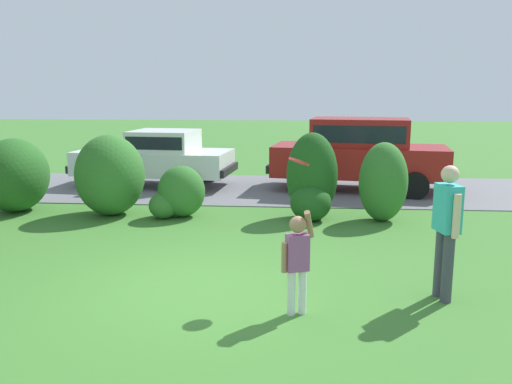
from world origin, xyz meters
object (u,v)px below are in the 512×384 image
object	(u,v)px
child_thrower	(297,257)
adult_onlooker	(447,225)
parked_suv	(359,150)
frisbee	(299,162)
parked_sedan	(157,156)

from	to	relation	value
child_thrower	adult_onlooker	world-z (taller)	adult_onlooker
parked_suv	adult_onlooker	world-z (taller)	parked_suv
parked_suv	frisbee	size ratio (longest dim) A/B	16.87
parked_suv	frisbee	bearing A→B (deg)	-102.39
adult_onlooker	child_thrower	bearing A→B (deg)	-161.84
parked_sedan	adult_onlooker	size ratio (longest dim) A/B	2.62
parked_suv	parked_sedan	bearing A→B (deg)	177.96
frisbee	parked_suv	bearing A→B (deg)	77.61
parked_suv	frisbee	distance (m)	7.50
frisbee	adult_onlooker	xyz separation A→B (m)	(1.86, -0.21, -0.76)
parked_suv	child_thrower	world-z (taller)	parked_suv
parked_sedan	parked_suv	distance (m)	5.52
parked_sedan	frisbee	size ratio (longest dim) A/B	15.67
parked_sedan	frisbee	distance (m)	8.50
parked_sedan	child_thrower	world-z (taller)	parked_sedan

